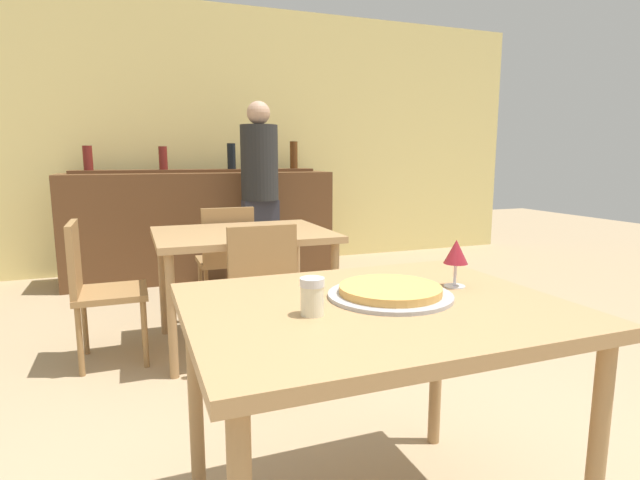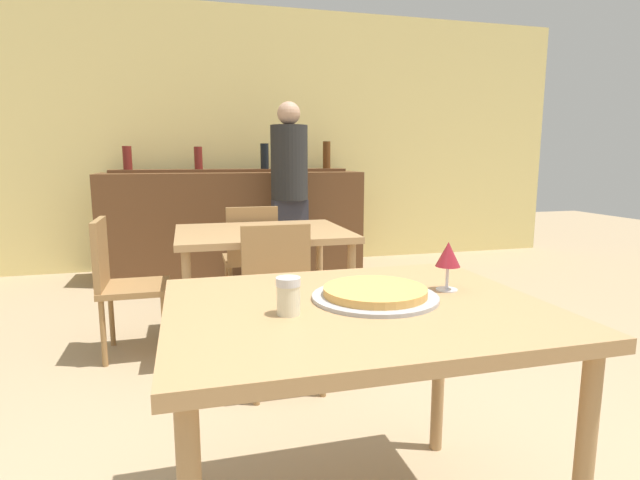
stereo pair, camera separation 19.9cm
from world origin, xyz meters
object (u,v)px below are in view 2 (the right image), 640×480
pizza_tray (375,294)px  person_standing (290,188)px  wine_glass (448,256)px  chair_far_side_front (280,294)px  chair_far_side_left (121,278)px  cheese_shaker (288,296)px  chair_far_side_back (251,252)px

pizza_tray → person_standing: size_ratio=0.23×
person_standing → wine_glass: person_standing is taller
chair_far_side_front → chair_far_side_left: 1.06m
pizza_tray → wine_glass: 0.28m
chair_far_side_left → person_standing: size_ratio=0.50×
chair_far_side_left → pizza_tray: 2.04m
cheese_shaker → person_standing: 3.33m
chair_far_side_back → chair_far_side_left: 1.06m
chair_far_side_left → cheese_shaker: 2.00m
cheese_shaker → chair_far_side_front: bearing=80.7°
wine_glass → person_standing: bearing=87.8°
chair_far_side_left → wine_glass: (1.21, -1.74, 0.41)m
person_standing → wine_glass: (-0.12, -3.14, -0.03)m
chair_far_side_left → cheese_shaker: size_ratio=8.09×
person_standing → cheese_shaker: bearing=-101.6°
pizza_tray → person_standing: (0.39, 3.18, 0.13)m
chair_far_side_back → wine_glass: (0.34, -2.34, 0.41)m
chair_far_side_front → chair_far_side_back: same height
chair_far_side_front → cheese_shaker: cheese_shaker is taller
pizza_tray → chair_far_side_front: bearing=94.0°
chair_far_side_front → pizza_tray: 1.21m
chair_far_side_left → wine_glass: size_ratio=5.31×
wine_glass → chair_far_side_back: bearing=98.3°
chair_far_side_front → chair_far_side_back: bearing=90.0°
pizza_tray → cheese_shaker: (-0.28, -0.08, 0.04)m
chair_far_side_back → wine_glass: bearing=98.3°
chair_far_side_back → chair_far_side_left: (-0.87, -0.61, 0.00)m
pizza_tray → wine_glass: (0.26, 0.04, 0.10)m
chair_far_side_back → pizza_tray: chair_far_side_back is taller
chair_far_side_back → chair_far_side_left: same height
chair_far_side_back → cheese_shaker: bearing=85.3°
chair_far_side_front → pizza_tray: size_ratio=2.19×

